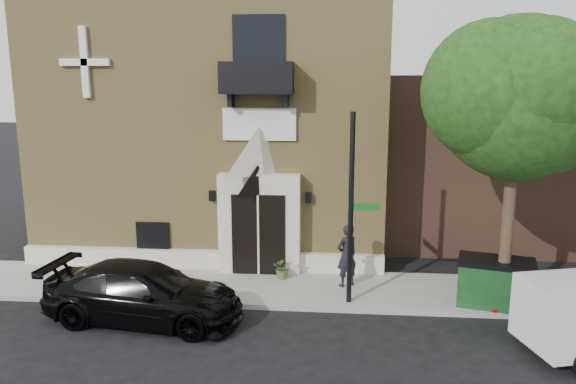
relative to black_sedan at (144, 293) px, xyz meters
name	(u,v)px	position (x,y,z in m)	size (l,w,h in m)	color
ground	(282,311)	(3.59, 0.92, -0.77)	(120.00, 120.00, 0.00)	black
sidewalk	(320,289)	(4.59, 2.42, -0.69)	(42.00, 3.00, 0.15)	gray
church	(228,120)	(0.60, 8.87, 3.87)	(12.20, 11.01, 9.30)	tan
street_tree_left	(520,97)	(9.62, 1.26, 5.10)	(4.97, 4.38, 7.77)	#38281C
black_sedan	(144,293)	(0.00, 0.00, 0.00)	(2.15, 5.28, 1.53)	black
street_sign	(351,209)	(5.45, 1.40, 2.06)	(0.85, 0.85, 5.32)	black
fire_hydrant	(495,298)	(9.36, 1.12, -0.26)	(0.41, 0.33, 0.73)	#970105
dumpster	(495,282)	(9.44, 1.51, 0.05)	(2.23, 1.61, 1.31)	#103B16
planter	(283,267)	(3.40, 3.08, -0.27)	(0.63, 0.55, 0.70)	#4A642E
pedestrian_near	(347,255)	(5.37, 2.60, 0.34)	(0.70, 0.46, 1.91)	black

